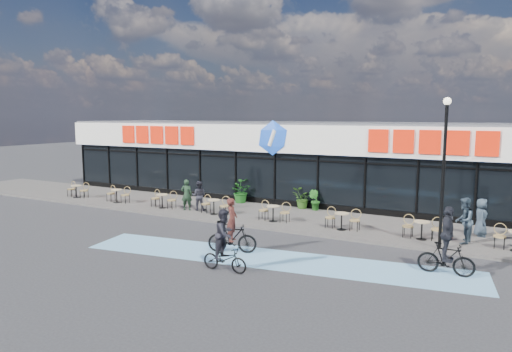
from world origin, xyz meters
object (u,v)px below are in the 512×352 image
at_px(bistro_set_0, 77,190).
at_px(potted_plant_left, 239,191).
at_px(lamp_post, 444,161).
at_px(cyclist_b, 447,247).
at_px(patron_left, 187,195).
at_px(cyclist_a, 232,234).
at_px(patron_right, 199,196).
at_px(potted_plant_mid, 314,200).
at_px(potted_plant_right, 302,198).
at_px(pedestrian_a, 464,221).
at_px(pedestrian_b, 481,217).

height_order(bistro_set_0, potted_plant_left, potted_plant_left).
distance_m(lamp_post, potted_plant_left, 12.12).
bearing_deg(cyclist_b, patron_left, 163.71).
relative_size(patron_left, cyclist_a, 0.79).
bearing_deg(patron_right, potted_plant_mid, -174.25).
bearing_deg(lamp_post, potted_plant_right, 149.23).
bearing_deg(pedestrian_a, potted_plant_mid, -103.41).
height_order(potted_plant_right, pedestrian_b, pedestrian_b).
distance_m(patron_right, cyclist_b, 12.98).
bearing_deg(pedestrian_b, potted_plant_right, 73.36).
bearing_deg(potted_plant_mid, cyclist_a, -90.72).
bearing_deg(lamp_post, cyclist_a, -150.33).
distance_m(potted_plant_right, cyclist_b, 10.48).
xyz_separation_m(patron_right, cyclist_a, (5.18, -5.23, -0.15)).
height_order(patron_right, cyclist_b, cyclist_b).
distance_m(potted_plant_mid, pedestrian_a, 7.93).
xyz_separation_m(potted_plant_mid, potted_plant_right, (-0.76, 0.08, 0.01)).
height_order(potted_plant_mid, potted_plant_right, potted_plant_right).
height_order(patron_left, pedestrian_b, patron_left).
height_order(potted_plant_left, cyclist_b, cyclist_b).
distance_m(potted_plant_left, potted_plant_right, 3.73).
bearing_deg(potted_plant_right, pedestrian_b, -11.17).
xyz_separation_m(potted_plant_left, cyclist_a, (4.38, -8.03, -0.03)).
bearing_deg(patron_left, pedestrian_a, 157.33).
xyz_separation_m(lamp_post, cyclist_a, (-6.68, -3.81, -2.65)).
bearing_deg(lamp_post, patron_left, 174.65).
bearing_deg(cyclist_a, lamp_post, 29.67).
distance_m(pedestrian_b, cyclist_a, 10.25).
xyz_separation_m(pedestrian_b, cyclist_b, (-0.78, -5.28, 0.02)).
height_order(lamp_post, bistro_set_0, lamp_post).
bearing_deg(cyclist_b, lamp_post, 100.30).
height_order(lamp_post, potted_plant_left, lamp_post).
bearing_deg(patron_right, potted_plant_right, -169.65).
relative_size(patron_left, pedestrian_b, 1.04).
height_order(potted_plant_mid, cyclist_a, cyclist_a).
height_order(potted_plant_left, patron_left, patron_left).
height_order(lamp_post, patron_right, lamp_post).
height_order(lamp_post, cyclist_b, lamp_post).
relative_size(bistro_set_0, pedestrian_a, 0.86).
bearing_deg(bistro_set_0, potted_plant_right, 13.98).
relative_size(bistro_set_0, patron_left, 0.95).
xyz_separation_m(bistro_set_0, potted_plant_left, (9.47, 3.14, 0.20)).
xyz_separation_m(bistro_set_0, patron_right, (8.67, 0.33, 0.31)).
relative_size(pedestrian_b, cyclist_a, 0.77).
xyz_separation_m(pedestrian_b, cyclist_a, (-7.94, -6.48, -0.16)).
height_order(patron_left, cyclist_b, cyclist_b).
bearing_deg(bistro_set_0, patron_left, 0.59).
distance_m(lamp_post, patron_right, 12.20).
bearing_deg(pedestrian_b, bistro_set_0, 88.69).
relative_size(potted_plant_mid, patron_right, 0.69).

